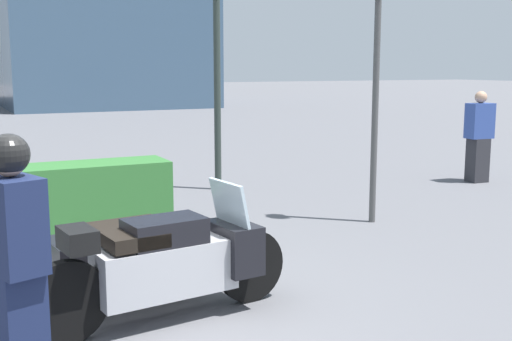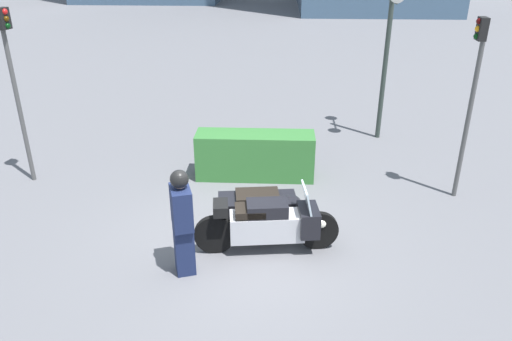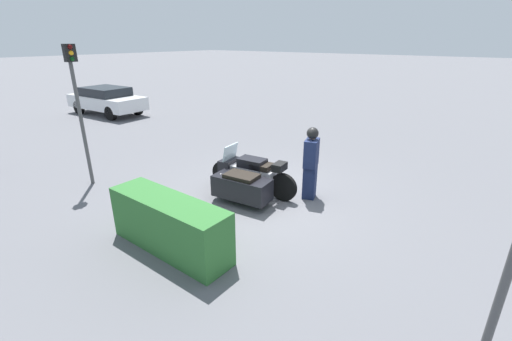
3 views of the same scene
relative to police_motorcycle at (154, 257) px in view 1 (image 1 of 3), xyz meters
name	(u,v)px [view 1 (image 1 of 3)]	position (x,y,z in m)	size (l,w,h in m)	color
ground_plane	(111,327)	(-0.48, -0.27, -0.47)	(160.00, 160.00, 0.00)	slate
police_motorcycle	(154,257)	(0.00, 0.00, 0.00)	(2.40, 1.29, 1.17)	black
officer_rider	(15,255)	(-1.26, -0.97, 0.45)	(0.42, 0.54, 1.75)	#192347
hedge_bush_curbside	(66,205)	(-0.34, 2.50, 0.03)	(2.53, 0.71, 1.00)	#337033
twin_lamp_post	(217,23)	(2.77, 5.04, 2.45)	(0.34, 1.38, 3.77)	#2D3833
traffic_light_near	(375,58)	(3.74, 1.81, 1.83)	(0.23, 0.26, 3.52)	#4C4C4C
pedestrian_bystander	(479,137)	(7.51, 3.54, 0.39)	(0.51, 0.33, 1.73)	#2D2D33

